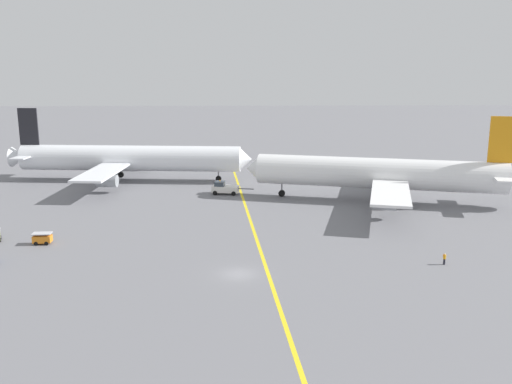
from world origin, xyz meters
TOP-DOWN VIEW (x-y plane):
  - ground_plane at (0.00, 0.00)m, footprint 600.00×600.00m
  - taxiway_stripe at (2.98, 10.00)m, footprint 9.28×119.71m
  - airliner_at_gate_left at (-25.23, 59.62)m, footprint 55.74×46.17m
  - airliner_being_pushed at (27.11, 37.93)m, footprint 51.91×45.60m
  - pushback_tug at (-3.03, 45.28)m, footprint 8.67×3.83m
  - gse_baggage_cart_near_cluster at (-29.11, 12.93)m, footprint 2.79×1.68m
  - ground_crew_marshaller_foreground at (27.30, 2.70)m, footprint 0.36×0.49m

SIDE VIEW (x-z plane):
  - ground_plane at x=0.00m, z-range 0.00..0.00m
  - taxiway_stripe at x=2.98m, z-range 0.00..0.01m
  - ground_crew_marshaller_foreground at x=27.30m, z-range 0.03..1.60m
  - gse_baggage_cart_near_cluster at x=-29.11m, z-range 0.01..1.72m
  - pushback_tug at x=-3.03m, z-range -0.22..2.67m
  - airliner_at_gate_left at x=-25.23m, z-range -3.10..13.32m
  - airliner_being_pushed at x=27.11m, z-range -2.99..13.93m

